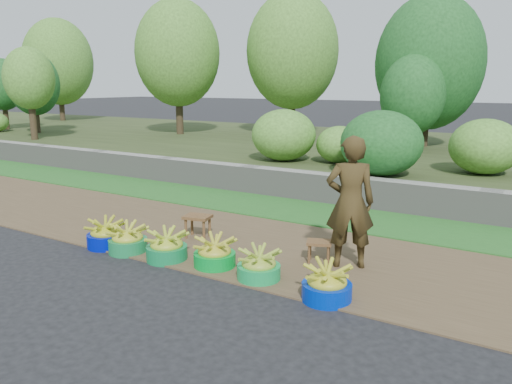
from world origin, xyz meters
The scene contains 14 objects.
ground_plane centered at (0.00, 0.00, 0.00)m, with size 120.00×120.00×0.00m, color black.
dirt_shoulder centered at (0.00, 1.25, 0.01)m, with size 80.00×2.50×0.02m, color brown.
grass_verge centered at (0.00, 3.25, 0.02)m, with size 80.00×1.50×0.04m, color #276623.
retaining_wall centered at (0.00, 4.10, 0.28)m, with size 80.00×0.35×0.55m, color gray.
earth_bank centered at (0.00, 9.00, 0.25)m, with size 80.00×10.00×0.50m, color #35421F.
basin_a centered at (-2.06, 0.18, 0.17)m, with size 0.51×0.51×0.38m.
basin_b centered at (-1.65, 0.17, 0.17)m, with size 0.51×0.51×0.38m.
basin_c centered at (-1.01, 0.21, 0.17)m, with size 0.52×0.52×0.38m.
basin_d centered at (-0.35, 0.33, 0.17)m, with size 0.51×0.51×0.38m.
basin_e centered at (0.32, 0.26, 0.16)m, with size 0.49×0.49×0.37m.
basin_f centered at (1.19, 0.17, 0.17)m, with size 0.51×0.51×0.38m.
stool_left centered at (-1.23, 1.12, 0.28)m, with size 0.42×0.35×0.32m.
stool_right centered at (0.67, 1.11, 0.23)m, with size 0.36×0.32×0.27m.
vendor_woman centered at (1.02, 1.17, 0.81)m, with size 0.58×0.38×1.58m, color black.
Camera 1 is at (3.08, -4.27, 2.17)m, focal length 35.00 mm.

